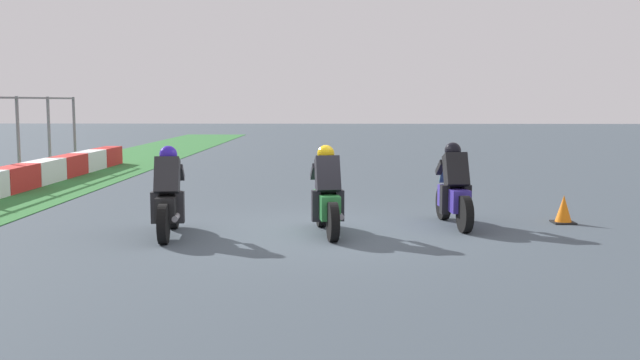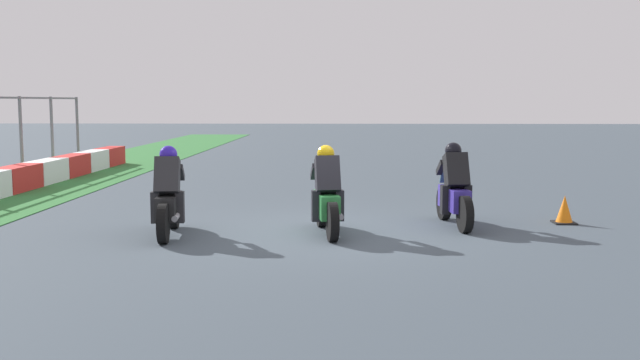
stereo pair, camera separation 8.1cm
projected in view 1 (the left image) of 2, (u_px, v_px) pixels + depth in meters
The scene contains 5 objects.
ground_plane at pixel (322, 232), 12.39m from camera, with size 120.00×120.00×0.00m, color #3F4B55.
rider_lane_a at pixel (454, 192), 12.95m from camera, with size 2.04×0.57×1.51m.
rider_lane_b at pixel (327, 197), 12.17m from camera, with size 2.04×0.60×1.51m.
rider_lane_c at pixel (169, 199), 11.98m from camera, with size 2.04×0.57×1.51m.
traffic_cone at pixel (564, 210), 13.26m from camera, with size 0.40×0.40×0.52m.
Camera 1 is at (-12.22, -0.23, 2.25)m, focal length 40.26 mm.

